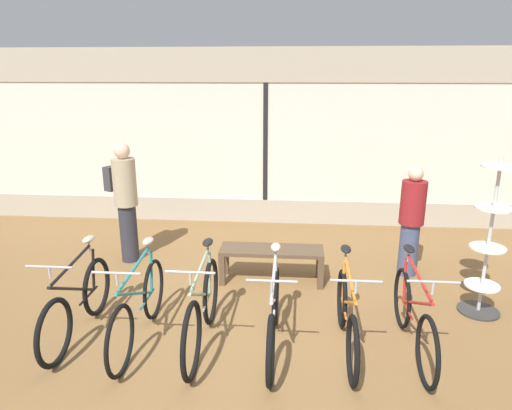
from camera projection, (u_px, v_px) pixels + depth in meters
ground_plane at (242, 333)px, 5.07m from camera, size 24.00×24.00×0.00m
shop_back_wall at (265, 137)px, 8.32m from camera, size 12.00×0.08×3.20m
bicycle_far_left at (78, 304)px, 4.93m from camera, size 0.46×1.68×1.02m
bicycle_left at (139, 308)px, 4.82m from camera, size 0.46×1.76×1.03m
bicycle_center_left at (202, 310)px, 4.74m from camera, size 0.46×1.75×1.06m
bicycle_center_right at (273, 316)px, 4.69m from camera, size 0.46×1.72×1.01m
bicycle_right at (347, 317)px, 4.67m from camera, size 0.46×1.66×1.01m
bicycle_far_right at (413, 317)px, 4.65m from camera, size 0.46×1.71×1.02m
accessory_rack at (487, 252)px, 5.30m from camera, size 0.48×0.48×1.89m
display_bench at (272, 255)px, 6.21m from camera, size 1.40×0.44×0.48m
customer_near_rack at (411, 220)px, 6.31m from camera, size 0.47×0.47×1.56m
customer_by_window at (125, 199)px, 6.75m from camera, size 0.56×0.46×1.81m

